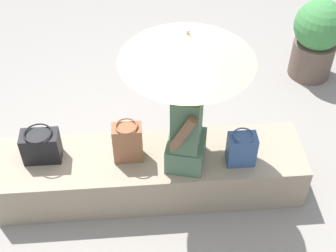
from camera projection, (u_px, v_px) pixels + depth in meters
The scene contains 8 objects.
ground_plane at pixel (152, 188), 4.07m from camera, with size 14.00×14.00×0.00m, color gray.
stone_bench at pixel (151, 173), 3.93m from camera, with size 2.46×0.59×0.40m, color gray.
person_seated at pixel (187, 124), 3.49m from camera, with size 0.36×0.50×0.90m.
parasol at pixel (187, 47), 3.06m from camera, with size 0.92×0.92×1.18m.
handbag_black at pixel (128, 143), 3.66m from camera, with size 0.23×0.17×0.35m.
tote_bag_canvas at pixel (242, 149), 3.65m from camera, with size 0.22×0.16×0.30m.
shoulder_bag_spare at pixel (41, 146), 3.69m from camera, with size 0.29×0.21×0.28m.
planter_near at pixel (317, 37), 4.90m from camera, with size 0.52×0.52×0.87m.
Camera 1 is at (-0.06, -2.57, 3.20)m, focal length 51.19 mm.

